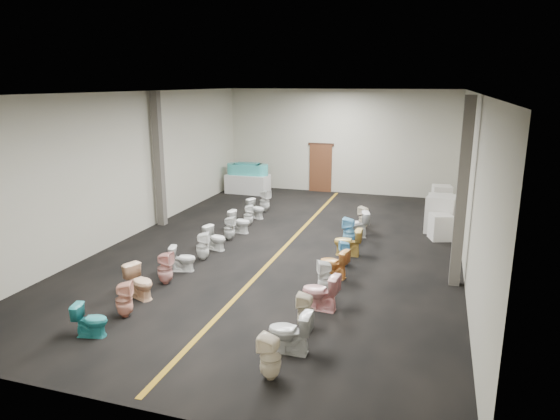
# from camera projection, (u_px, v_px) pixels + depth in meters

# --- Properties ---
(floor) EXTENTS (16.00, 16.00, 0.00)m
(floor) POSITION_uv_depth(u_px,v_px,m) (285.00, 246.00, 14.92)
(floor) COLOR black
(floor) RESTS_ON ground
(ceiling) EXTENTS (16.00, 16.00, 0.00)m
(ceiling) POSITION_uv_depth(u_px,v_px,m) (286.00, 92.00, 13.80)
(ceiling) COLOR black
(ceiling) RESTS_ON ground
(wall_back) EXTENTS (10.00, 0.00, 10.00)m
(wall_back) POSITION_uv_depth(u_px,v_px,m) (339.00, 142.00, 21.74)
(wall_back) COLOR #BAB69F
(wall_back) RESTS_ON ground
(wall_front) EXTENTS (10.00, 0.00, 10.00)m
(wall_front) POSITION_uv_depth(u_px,v_px,m) (118.00, 268.00, 6.98)
(wall_front) COLOR #BAB69F
(wall_front) RESTS_ON ground
(wall_left) EXTENTS (0.00, 16.00, 16.00)m
(wall_left) POSITION_uv_depth(u_px,v_px,m) (135.00, 164.00, 15.83)
(wall_left) COLOR #BAB69F
(wall_left) RESTS_ON ground
(wall_right) EXTENTS (0.00, 16.00, 16.00)m
(wall_right) POSITION_uv_depth(u_px,v_px,m) (470.00, 183.00, 12.89)
(wall_right) COLOR #BAB69F
(wall_right) RESTS_ON ground
(aisle_stripe) EXTENTS (0.12, 15.60, 0.01)m
(aisle_stripe) POSITION_uv_depth(u_px,v_px,m) (285.00, 246.00, 14.92)
(aisle_stripe) COLOR #9A6E16
(aisle_stripe) RESTS_ON floor
(back_door) EXTENTS (1.00, 0.10, 2.10)m
(back_door) POSITION_uv_depth(u_px,v_px,m) (321.00, 168.00, 22.22)
(back_door) COLOR #562D19
(back_door) RESTS_ON floor
(door_frame) EXTENTS (1.15, 0.08, 0.10)m
(door_frame) POSITION_uv_depth(u_px,v_px,m) (321.00, 144.00, 21.97)
(door_frame) COLOR #331C11
(door_frame) RESTS_ON back_door
(column_left) EXTENTS (0.25, 0.25, 4.50)m
(column_left) POSITION_uv_depth(u_px,v_px,m) (159.00, 160.00, 16.68)
(column_left) COLOR #59544C
(column_left) RESTS_ON floor
(column_right) EXTENTS (0.25, 0.25, 4.50)m
(column_right) POSITION_uv_depth(u_px,v_px,m) (462.00, 194.00, 11.58)
(column_right) COLOR #59544C
(column_right) RESTS_ON floor
(display_table) EXTENTS (1.88, 0.98, 0.82)m
(display_table) POSITION_uv_depth(u_px,v_px,m) (248.00, 184.00, 22.05)
(display_table) COLOR silver
(display_table) RESTS_ON floor
(bathtub) EXTENTS (1.86, 0.71, 0.55)m
(bathtub) POSITION_uv_depth(u_px,v_px,m) (248.00, 169.00, 21.89)
(bathtub) COLOR #40BAB7
(bathtub) RESTS_ON display_table
(appliance_crate_a) EXTENTS (0.79, 0.79, 0.80)m
(appliance_crate_a) POSITION_uv_depth(u_px,v_px,m) (441.00, 227.00, 15.51)
(appliance_crate_a) COLOR silver
(appliance_crate_a) RESTS_ON floor
(appliance_crate_b) EXTENTS (1.04, 1.04, 1.22)m
(appliance_crate_b) POSITION_uv_depth(u_px,v_px,m) (441.00, 214.00, 16.20)
(appliance_crate_b) COLOR silver
(appliance_crate_b) RESTS_ON floor
(appliance_crate_c) EXTENTS (0.94, 0.94, 0.94)m
(appliance_crate_c) POSITION_uv_depth(u_px,v_px,m) (441.00, 208.00, 17.51)
(appliance_crate_c) COLOR silver
(appliance_crate_c) RESTS_ON floor
(appliance_crate_d) EXTENTS (0.77, 0.77, 0.97)m
(appliance_crate_d) POSITION_uv_depth(u_px,v_px,m) (441.00, 198.00, 19.00)
(appliance_crate_d) COLOR silver
(appliance_crate_d) RESTS_ON floor
(toilet_left_0) EXTENTS (0.72, 0.51, 0.66)m
(toilet_left_0) POSITION_uv_depth(u_px,v_px,m) (91.00, 320.00, 9.58)
(toilet_left_0) COLOR teal
(toilet_left_0) RESTS_ON floor
(toilet_left_1) EXTENTS (0.46, 0.46, 0.78)m
(toilet_left_1) POSITION_uv_depth(u_px,v_px,m) (124.00, 300.00, 10.35)
(toilet_left_1) COLOR #F6AF96
(toilet_left_1) RESTS_ON floor
(toilet_left_2) EXTENTS (0.86, 0.68, 0.77)m
(toilet_left_2) POSITION_uv_depth(u_px,v_px,m) (140.00, 282.00, 11.29)
(toilet_left_2) COLOR #FFCA9F
(toilet_left_2) RESTS_ON floor
(toilet_left_3) EXTENTS (0.41, 0.40, 0.81)m
(toilet_left_3) POSITION_uv_depth(u_px,v_px,m) (165.00, 268.00, 12.06)
(toilet_left_3) COLOR #E4A39C
(toilet_left_3) RESTS_ON floor
(toilet_left_4) EXTENTS (0.73, 0.54, 0.67)m
(toilet_left_4) POSITION_uv_depth(u_px,v_px,m) (183.00, 259.00, 12.92)
(toilet_left_4) COLOR white
(toilet_left_4) RESTS_ON floor
(toilet_left_5) EXTENTS (0.45, 0.44, 0.78)m
(toilet_left_5) POSITION_uv_depth(u_px,v_px,m) (203.00, 246.00, 13.72)
(toilet_left_5) COLOR white
(toilet_left_5) RESTS_ON floor
(toilet_left_6) EXTENTS (0.77, 0.56, 0.70)m
(toilet_left_6) POSITION_uv_depth(u_px,v_px,m) (215.00, 238.00, 14.57)
(toilet_left_6) COLOR white
(toilet_left_6) RESTS_ON floor
(toilet_left_7) EXTENTS (0.37, 0.36, 0.75)m
(toilet_left_7) POSITION_uv_depth(u_px,v_px,m) (229.00, 228.00, 15.45)
(toilet_left_7) COLOR silver
(toilet_left_7) RESTS_ON floor
(toilet_left_8) EXTENTS (0.75, 0.47, 0.73)m
(toilet_left_8) POSITION_uv_depth(u_px,v_px,m) (240.00, 222.00, 16.22)
(toilet_left_8) COLOR white
(toilet_left_8) RESTS_ON floor
(toilet_left_9) EXTENTS (0.43, 0.43, 0.73)m
(toilet_left_9) POSITION_uv_depth(u_px,v_px,m) (248.00, 215.00, 17.04)
(toilet_left_9) COLOR white
(toilet_left_9) RESTS_ON floor
(toilet_left_10) EXTENTS (0.77, 0.61, 0.69)m
(toilet_left_10) POSITION_uv_depth(u_px,v_px,m) (256.00, 209.00, 17.96)
(toilet_left_10) COLOR white
(toilet_left_10) RESTS_ON floor
(toilet_left_11) EXTENTS (0.50, 0.50, 0.84)m
(toilet_left_11) POSITION_uv_depth(u_px,v_px,m) (265.00, 201.00, 18.82)
(toilet_left_11) COLOR silver
(toilet_left_11) RESTS_ON floor
(toilet_right_0) EXTENTS (0.40, 0.40, 0.79)m
(toilet_right_0) POSITION_uv_depth(u_px,v_px,m) (270.00, 357.00, 8.16)
(toilet_right_0) COLOR beige
(toilet_right_0) RESTS_ON floor
(toilet_right_1) EXTENTS (0.80, 0.46, 0.81)m
(toilet_right_1) POSITION_uv_depth(u_px,v_px,m) (290.00, 332.00, 8.98)
(toilet_right_1) COLOR silver
(toilet_right_1) RESTS_ON floor
(toilet_right_2) EXTENTS (0.35, 0.35, 0.75)m
(toilet_right_2) POSITION_uv_depth(u_px,v_px,m) (306.00, 311.00, 9.84)
(toilet_right_2) COLOR beige
(toilet_right_2) RESTS_ON floor
(toilet_right_3) EXTENTS (0.84, 0.53, 0.82)m
(toilet_right_3) POSITION_uv_depth(u_px,v_px,m) (320.00, 292.00, 10.69)
(toilet_right_3) COLOR #F5A9AA
(toilet_right_3) RESTS_ON floor
(toilet_right_4) EXTENTS (0.47, 0.47, 0.78)m
(toilet_right_4) POSITION_uv_depth(u_px,v_px,m) (325.00, 277.00, 11.55)
(toilet_right_4) COLOR white
(toilet_right_4) RESTS_ON floor
(toilet_right_5) EXTENTS (0.81, 0.56, 0.75)m
(toilet_right_5) POSITION_uv_depth(u_px,v_px,m) (334.00, 263.00, 12.47)
(toilet_right_5) COLOR #E59344
(toilet_right_5) RESTS_ON floor
(toilet_right_6) EXTENTS (0.40, 0.40, 0.69)m
(toilet_right_6) POSITION_uv_depth(u_px,v_px,m) (345.00, 253.00, 13.28)
(toilet_right_6) COLOR #72C3EA
(toilet_right_6) RESTS_ON floor
(toilet_right_7) EXTENTS (0.80, 0.48, 0.79)m
(toilet_right_7) POSITION_uv_depth(u_px,v_px,m) (348.00, 242.00, 14.06)
(toilet_right_7) COLOR #DCB453
(toilet_right_7) RESTS_ON floor
(toilet_right_8) EXTENTS (0.40, 0.40, 0.85)m
(toilet_right_8) POSITION_uv_depth(u_px,v_px,m) (349.00, 231.00, 14.96)
(toilet_right_8) COLOR #7BCAF3
(toilet_right_8) RESTS_ON floor
(toilet_right_9) EXTENTS (0.93, 0.70, 0.84)m
(toilet_right_9) POSITION_uv_depth(u_px,v_px,m) (355.00, 224.00, 15.71)
(toilet_right_9) COLOR white
(toilet_right_9) RESTS_ON floor
(toilet_right_10) EXTENTS (0.44, 0.43, 0.76)m
(toilet_right_10) POSITION_uv_depth(u_px,v_px,m) (364.00, 218.00, 16.66)
(toilet_right_10) COLOR #F4E6CB
(toilet_right_10) RESTS_ON floor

